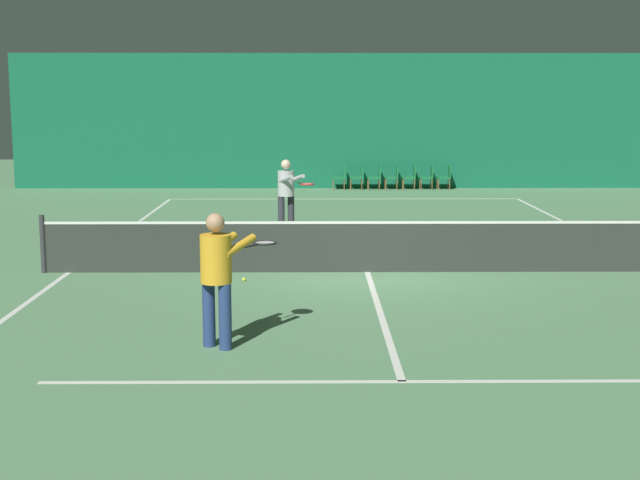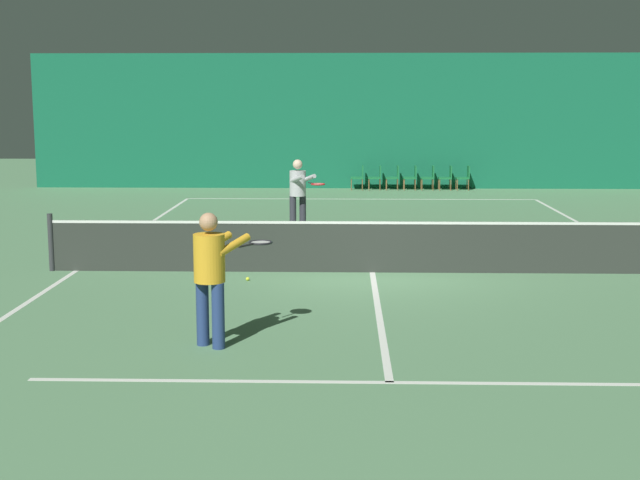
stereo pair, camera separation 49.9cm
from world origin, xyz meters
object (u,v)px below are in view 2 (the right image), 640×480
courtside_chair_1 (377,176)px  courtside_chair_4 (429,176)px  tennis_net (373,245)px  courtside_chair_2 (394,176)px  courtside_chair_5 (447,176)px  player_near (212,269)px  courtside_chair_3 (412,176)px  courtside_chair_0 (359,176)px  tennis_ball (248,279)px  courtside_chair_6 (465,176)px  player_far (299,189)px

courtside_chair_1 → courtside_chair_4: (1.83, 0.00, 0.00)m
tennis_net → courtside_chair_1: bearing=87.7°
courtside_chair_2 → courtside_chair_5: bearing=90.0°
player_near → courtside_chair_3: player_near is taller
courtside_chair_0 → courtside_chair_4: 2.44m
player_near → courtside_chair_2: size_ratio=2.08×
courtside_chair_5 → courtside_chair_3: bearing=-90.0°
courtside_chair_4 → tennis_ball: size_ratio=12.73×
tennis_ball → player_near: bearing=-90.0°
courtside_chair_3 → courtside_chair_4: 0.61m
courtside_chair_1 → courtside_chair_6: size_ratio=1.00×
tennis_net → courtside_chair_1: 14.78m
player_near → courtside_chair_4: 20.27m
courtside_chair_3 → courtside_chair_6: (1.83, 0.00, 0.00)m
player_near → courtside_chair_3: bearing=23.1°
player_near → courtside_chair_1: bearing=26.5°
courtside_chair_0 → courtside_chair_4: same height
player_far → tennis_net: bearing=-13.0°
tennis_net → courtside_chair_2: 14.82m
player_far → courtside_chair_4: 10.46m
tennis_net → courtside_chair_3: 14.88m
player_near → courtside_chair_1: (2.82, 19.73, -0.53)m
courtside_chair_1 → player_far: bearing=-13.0°
courtside_chair_2 → courtside_chair_3: same height
player_far → courtside_chair_6: size_ratio=2.04×
courtside_chair_2 → courtside_chair_6: bearing=90.0°
courtside_chair_2 → courtside_chair_6: same height
courtside_chair_0 → courtside_chair_3: (1.83, 0.00, 0.00)m
courtside_chair_1 → courtside_chair_4: same height
courtside_chair_4 → tennis_ball: bearing=-16.6°
courtside_chair_2 → courtside_chair_3: size_ratio=1.00×
courtside_chair_4 → courtside_chair_5: same height
courtside_chair_0 → courtside_chair_4: size_ratio=1.00×
courtside_chair_1 → courtside_chair_3: (1.22, 0.00, 0.00)m
courtside_chair_0 → courtside_chair_3: 1.83m
tennis_net → player_near: 5.45m
courtside_chair_6 → tennis_net: bearing=-13.9°
courtside_chair_1 → tennis_net: bearing=-2.3°
courtside_chair_2 → courtside_chair_1: bearing=-90.0°
courtside_chair_5 → courtside_chair_6: bearing=90.0°
courtside_chair_3 → courtside_chair_6: size_ratio=1.00×
courtside_chair_4 → courtside_chair_2: bearing=-90.0°
courtside_chair_0 → courtside_chair_1: size_ratio=1.00×
courtside_chair_5 → tennis_ball: (-5.25, -15.58, -0.45)m
courtside_chair_1 → tennis_ball: courtside_chair_1 is taller
courtside_chair_0 → tennis_net: bearing=0.0°
tennis_net → courtside_chair_4: size_ratio=14.29×
courtside_chair_1 → courtside_chair_3: 1.22m
player_near → courtside_chair_0: 19.86m
player_far → courtside_chair_5: 10.71m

